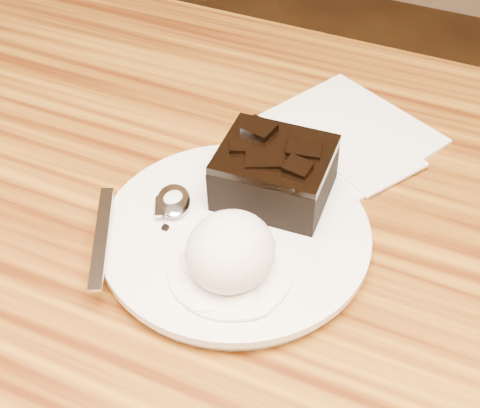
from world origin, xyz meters
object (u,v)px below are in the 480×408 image
at_px(plate, 235,237).
at_px(spoon, 173,202).
at_px(brownie, 274,176).
at_px(ice_cream_scoop, 230,251).
at_px(napkin, 342,134).

height_order(plate, spoon, spoon).
relative_size(brownie, ice_cream_scoop, 1.27).
bearing_deg(ice_cream_scoop, brownie, 91.90).
distance_m(plate, spoon, 0.06).
xyz_separation_m(plate, napkin, (0.04, 0.18, -0.01)).
height_order(ice_cream_scoop, spoon, ice_cream_scoop).
bearing_deg(napkin, ice_cream_scoop, -95.12).
bearing_deg(napkin, plate, -101.40).
bearing_deg(brownie, plate, -103.63).
bearing_deg(plate, brownie, 76.37).
relative_size(brownie, spoon, 0.55).
distance_m(ice_cream_scoop, spoon, 0.09).
distance_m(plate, napkin, 0.19).
xyz_separation_m(ice_cream_scoop, spoon, (-0.08, 0.05, -0.02)).
relative_size(spoon, napkin, 1.09).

